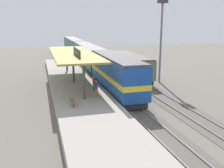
# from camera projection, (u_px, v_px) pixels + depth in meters

# --- Properties ---
(ground_plane) EXTENTS (120.00, 120.00, 0.00)m
(ground_plane) POSITION_uv_depth(u_px,v_px,m) (122.00, 85.00, 35.09)
(ground_plane) COLOR #666056
(track_near) EXTENTS (3.20, 110.00, 0.16)m
(track_near) POSITION_uv_depth(u_px,v_px,m) (108.00, 86.00, 34.55)
(track_near) COLOR #565249
(track_near) RESTS_ON ground
(track_far) EXTENTS (3.20, 110.00, 0.16)m
(track_far) POSITION_uv_depth(u_px,v_px,m) (139.00, 84.00, 35.78)
(track_far) COLOR #565249
(track_far) RESTS_ON ground
(platform) EXTENTS (6.00, 44.00, 0.90)m
(platform) POSITION_uv_depth(u_px,v_px,m) (74.00, 85.00, 33.22)
(platform) COLOR #9E998E
(platform) RESTS_ON ground
(station_canopy) EXTENTS (5.20, 18.00, 4.70)m
(station_canopy) POSITION_uv_depth(u_px,v_px,m) (73.00, 54.00, 32.17)
(station_canopy) COLOR #47474C
(station_canopy) RESTS_ON platform
(platform_bench) EXTENTS (0.44, 1.70, 0.50)m
(platform_bench) POSITION_uv_depth(u_px,v_px,m) (73.00, 101.00, 23.62)
(platform_bench) COLOR #333338
(platform_bench) RESTS_ON platform
(locomotive) EXTENTS (2.93, 14.43, 4.44)m
(locomotive) POSITION_uv_depth(u_px,v_px,m) (116.00, 74.00, 30.51)
(locomotive) COLOR #28282D
(locomotive) RESTS_ON track_near
(passenger_carriage_front) EXTENTS (2.90, 20.00, 4.24)m
(passenger_carriage_front) POSITION_uv_depth(u_px,v_px,m) (88.00, 56.00, 47.35)
(passenger_carriage_front) COLOR #28282D
(passenger_carriage_front) RESTS_ON track_near
(passenger_carriage_rear) EXTENTS (2.90, 20.00, 4.24)m
(passenger_carriage_rear) POSITION_uv_depth(u_px,v_px,m) (73.00, 46.00, 66.79)
(passenger_carriage_rear) COLOR #28282D
(passenger_carriage_rear) RESTS_ON track_near
(freight_car) EXTENTS (2.80, 12.00, 3.54)m
(freight_car) POSITION_uv_depth(u_px,v_px,m) (131.00, 66.00, 38.64)
(freight_car) COLOR #28282D
(freight_car) RESTS_ON track_far
(light_mast) EXTENTS (1.10, 1.10, 11.70)m
(light_mast) POSITION_uv_depth(u_px,v_px,m) (162.00, 23.00, 34.87)
(light_mast) COLOR slate
(light_mast) RESTS_ON ground
(person_waiting) EXTENTS (0.34, 0.34, 1.71)m
(person_waiting) POSITION_uv_depth(u_px,v_px,m) (96.00, 88.00, 26.34)
(person_waiting) COLOR olive
(person_waiting) RESTS_ON platform
(person_walking) EXTENTS (0.34, 0.34, 1.71)m
(person_walking) POSITION_uv_depth(u_px,v_px,m) (94.00, 83.00, 28.34)
(person_walking) COLOR #23603D
(person_walking) RESTS_ON platform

